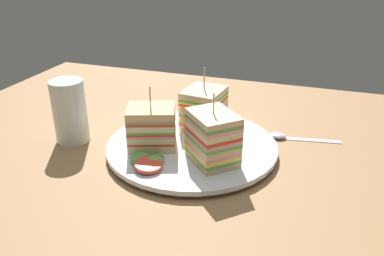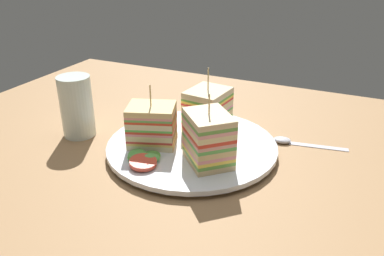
{
  "view_description": "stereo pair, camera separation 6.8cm",
  "coord_description": "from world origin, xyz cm",
  "px_view_note": "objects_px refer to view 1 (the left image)",
  "views": [
    {
      "loc": [
        19.64,
        -58.38,
        33.58
      ],
      "look_at": [
        0.0,
        0.0,
        4.52
      ],
      "focal_mm": 36.83,
      "sensor_mm": 36.0,
      "label": 1
    },
    {
      "loc": [
        25.96,
        -55.86,
        33.58
      ],
      "look_at": [
        0.0,
        0.0,
        4.52
      ],
      "focal_mm": 36.83,
      "sensor_mm": 36.0,
      "label": 2
    }
  ],
  "objects_px": {
    "plate": "(192,146)",
    "sandwich_wedge_0": "(152,127)",
    "sandwich_wedge_1": "(213,138)",
    "drinking_glass": "(70,116)",
    "spoon": "(288,137)",
    "sandwich_wedge_2": "(206,109)"
  },
  "relations": [
    {
      "from": "sandwich_wedge_2",
      "to": "spoon",
      "type": "distance_m",
      "value": 0.16
    },
    {
      "from": "plate",
      "to": "spoon",
      "type": "relative_size",
      "value": 2.23
    },
    {
      "from": "plate",
      "to": "sandwich_wedge_2",
      "type": "distance_m",
      "value": 0.08
    },
    {
      "from": "plate",
      "to": "drinking_glass",
      "type": "xyz_separation_m",
      "value": [
        -0.22,
        -0.03,
        0.04
      ]
    },
    {
      "from": "drinking_glass",
      "to": "plate",
      "type": "bearing_deg",
      "value": 7.67
    },
    {
      "from": "sandwich_wedge_0",
      "to": "sandwich_wedge_1",
      "type": "bearing_deg",
      "value": -29.02
    },
    {
      "from": "spoon",
      "to": "drinking_glass",
      "type": "height_order",
      "value": "drinking_glass"
    },
    {
      "from": "sandwich_wedge_2",
      "to": "sandwich_wedge_1",
      "type": "bearing_deg",
      "value": 28.69
    },
    {
      "from": "sandwich_wedge_1",
      "to": "sandwich_wedge_2",
      "type": "distance_m",
      "value": 0.12
    },
    {
      "from": "sandwich_wedge_1",
      "to": "plate",
      "type": "bearing_deg",
      "value": 3.35
    },
    {
      "from": "plate",
      "to": "spoon",
      "type": "xyz_separation_m",
      "value": [
        0.16,
        0.1,
        -0.01
      ]
    },
    {
      "from": "plate",
      "to": "sandwich_wedge_0",
      "type": "bearing_deg",
      "value": -155.15
    },
    {
      "from": "sandwich_wedge_0",
      "to": "drinking_glass",
      "type": "bearing_deg",
      "value": 160.59
    },
    {
      "from": "sandwich_wedge_0",
      "to": "spoon",
      "type": "bearing_deg",
      "value": 11.3
    },
    {
      "from": "sandwich_wedge_1",
      "to": "drinking_glass",
      "type": "distance_m",
      "value": 0.28
    },
    {
      "from": "plate",
      "to": "sandwich_wedge_0",
      "type": "distance_m",
      "value": 0.08
    },
    {
      "from": "sandwich_wedge_0",
      "to": "sandwich_wedge_1",
      "type": "height_order",
      "value": "sandwich_wedge_1"
    },
    {
      "from": "sandwich_wedge_1",
      "to": "spoon",
      "type": "relative_size",
      "value": 0.87
    },
    {
      "from": "sandwich_wedge_0",
      "to": "sandwich_wedge_2",
      "type": "distance_m",
      "value": 0.12
    },
    {
      "from": "spoon",
      "to": "drinking_glass",
      "type": "bearing_deg",
      "value": 10.2
    },
    {
      "from": "plate",
      "to": "sandwich_wedge_1",
      "type": "relative_size",
      "value": 2.57
    },
    {
      "from": "drinking_glass",
      "to": "spoon",
      "type": "bearing_deg",
      "value": 19.34
    }
  ]
}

